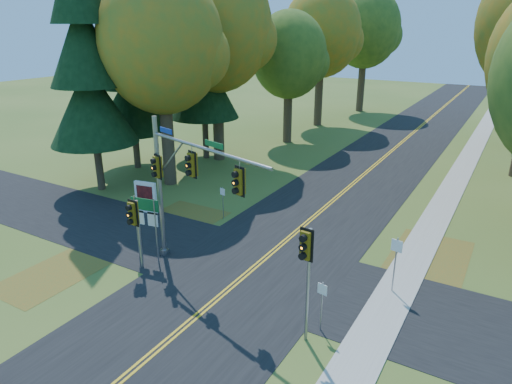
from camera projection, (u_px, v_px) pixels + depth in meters
The scene contains 25 objects.
ground at pixel (230, 288), 19.49m from camera, with size 160.00×160.00×0.00m, color #405B20.
road_main at pixel (230, 288), 19.49m from camera, with size 8.00×160.00×0.02m, color black.
road_cross at pixel (254, 268), 21.11m from camera, with size 60.00×6.00×0.02m, color black.
centerline_left at pixel (228, 287), 19.53m from camera, with size 0.10×160.00×0.01m, color gold.
centerline_right at pixel (232, 288), 19.44m from camera, with size 0.10×160.00×0.01m, color gold.
sidewalk_east at pixel (372, 335), 16.53m from camera, with size 1.60×160.00×0.06m, color #9E998E.
leaf_patch_w_near at pixel (173, 223), 25.82m from camera, with size 4.00×6.00×0.00m, color brown.
leaf_patch_e at pixel (424, 268), 21.10m from camera, with size 3.50×8.00×0.00m, color brown.
leaf_patch_w_far at pixel (55, 274), 20.63m from camera, with size 3.00×5.00×0.00m, color brown.
tree_w_a at pixel (163, 43), 29.09m from camera, with size 8.00×8.00×14.15m.
tree_w_b at pixel (217, 28), 34.65m from camera, with size 8.60×8.60×15.38m.
tree_w_c at pixel (290, 56), 41.06m from camera, with size 6.80×6.80×11.91m.
tree_w_d at pixel (323, 33), 47.75m from camera, with size 8.20×8.20×14.56m.
tree_w_e at pixel (366, 29), 55.89m from camera, with size 8.40×8.40×14.97m.
pine_a at pixel (85, 49), 28.06m from camera, with size 5.60×5.60×19.48m.
pine_b at pixel (128, 60), 33.17m from camera, with size 5.60×5.60×17.31m.
pine_c at pixel (202, 37), 35.26m from camera, with size 5.60×5.60×20.56m.
traffic_mast at pixel (181, 179), 19.53m from camera, with size 7.26×2.33×6.83m.
east_signal_pole at pixel (306, 258), 15.03m from camera, with size 0.52×0.60×4.45m.
ped_signal_pole at pixel (134, 218), 20.14m from camera, with size 0.54×0.62×3.43m.
route_sign_cluster at pixel (146, 216), 21.19m from camera, with size 1.47×0.28×3.18m.
info_kiosk at pixel (146, 197), 27.03m from camera, with size 1.41×0.42×1.93m.
reg_sign_e_north at pixel (396, 256), 18.65m from camera, with size 0.48×0.13×2.51m.
reg_sign_e_south at pixel (322, 298), 16.36m from camera, with size 0.38×0.10×2.02m.
reg_sign_w at pixel (223, 197), 25.98m from camera, with size 0.37×0.10×1.95m.
Camera 1 is at (9.52, -13.96, 10.62)m, focal length 32.00 mm.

